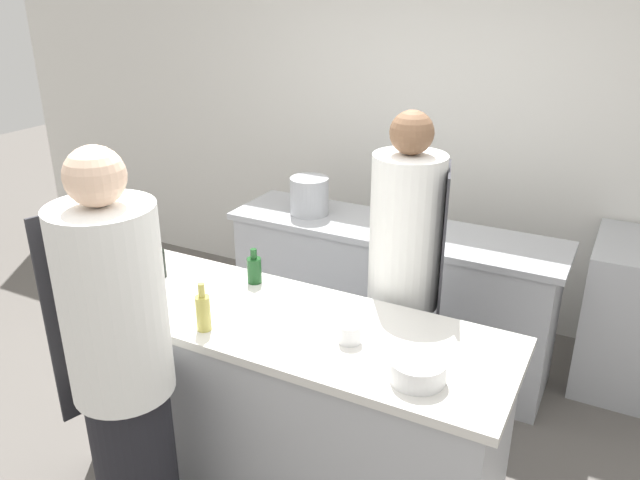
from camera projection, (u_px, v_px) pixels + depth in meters
name	position (u px, v px, depth m)	size (l,w,h in m)	color
ground_plane	(288.00, 480.00, 3.14)	(16.00, 16.00, 0.00)	#605B56
wall_back	(438.00, 124.00, 4.34)	(8.00, 0.06, 2.80)	silver
prep_counter	(286.00, 404.00, 2.96)	(2.07, 0.71, 0.93)	#A8AAAF
pass_counter	(390.00, 294.00, 3.99)	(2.08, 0.56, 0.93)	#A8AAAF
chef_at_prep_near	(123.00, 373.00, 2.44)	(0.45, 0.43, 1.82)	black
chef_at_stove	(404.00, 289.00, 3.11)	(0.40, 0.39, 1.79)	black
bottle_olive_oil	(203.00, 312.00, 2.66)	(0.06, 0.06, 0.22)	#B2A84C
bottle_vinegar	(157.00, 262.00, 3.14)	(0.08, 0.08, 0.20)	black
bottle_wine	(254.00, 269.00, 3.09)	(0.07, 0.07, 0.18)	#19471E
bowl_mixing_large	(418.00, 370.00, 2.34)	(0.21, 0.21, 0.09)	white
bowl_prep_small	(129.00, 295.00, 2.89)	(0.19, 0.19, 0.08)	#B7BABC
cup	(350.00, 333.00, 2.59)	(0.10, 0.10, 0.08)	white
stockpot	(309.00, 196.00, 3.99)	(0.25, 0.25, 0.24)	#A8AAAF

